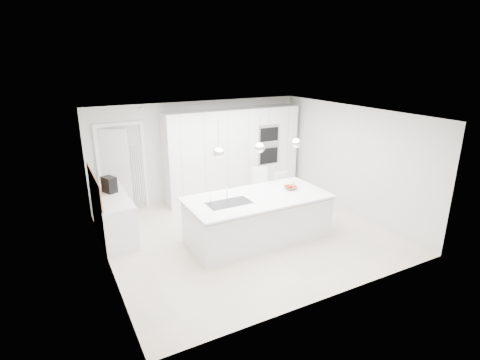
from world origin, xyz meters
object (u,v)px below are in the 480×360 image
bar_stool_right (284,194)px  fruit_bowl (291,188)px  bar_stool_left (263,193)px  island_base (258,219)px  espresso_machine (109,185)px

bar_stool_right → fruit_bowl: bearing=-114.4°
fruit_bowl → bar_stool_left: 0.97m
fruit_bowl → bar_stool_left: size_ratio=0.24×
island_base → fruit_bowl: fruit_bowl is taller
espresso_machine → bar_stool_left: size_ratio=0.29×
fruit_bowl → bar_stool_right: size_ratio=0.27×
island_base → espresso_machine: espresso_machine is taller
espresso_machine → bar_stool_right: 3.84m
espresso_machine → bar_stool_right: bearing=-36.0°
espresso_machine → bar_stool_left: 3.34m
island_base → fruit_bowl: 0.98m
island_base → bar_stool_right: size_ratio=2.79×
fruit_bowl → bar_stool_right: 0.90m
bar_stool_left → bar_stool_right: bearing=-2.0°
espresso_machine → fruit_bowl: bearing=-47.9°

